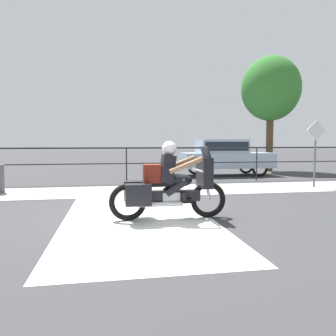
{
  "coord_description": "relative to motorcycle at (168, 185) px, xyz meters",
  "views": [
    {
      "loc": [
        -0.56,
        -6.71,
        1.51
      ],
      "look_at": [
        0.79,
        0.99,
        0.89
      ],
      "focal_mm": 35.0,
      "sensor_mm": 36.0,
      "label": 1
    }
  ],
  "objects": [
    {
      "name": "tree_behind_sign",
      "position": [
        7.11,
        9.75,
        3.57
      ],
      "size": [
        3.01,
        3.01,
        5.94
      ],
      "color": "brown",
      "rests_on": "ground"
    },
    {
      "name": "parked_car",
      "position": [
        3.99,
        7.89,
        0.26
      ],
      "size": [
        4.09,
        1.62,
        1.64
      ],
      "rotation": [
        0.0,
        0.0,
        0.06
      ],
      "color": "#9EB2C6",
      "rests_on": "ground"
    },
    {
      "name": "street_sign",
      "position": [
        5.62,
        3.63,
        0.72
      ],
      "size": [
        0.68,
        0.06,
        2.24
      ],
      "color": "slate",
      "rests_on": "ground"
    },
    {
      "name": "motorcycle",
      "position": [
        0.0,
        0.0,
        0.0
      ],
      "size": [
        2.32,
        0.76,
        1.53
      ],
      "rotation": [
        0.0,
        0.0,
        -0.05
      ],
      "color": "black",
      "rests_on": "ground"
    },
    {
      "name": "ground_plane",
      "position": [
        -0.52,
        0.46,
        -0.68
      ],
      "size": [
        120.0,
        120.0,
        0.0
      ],
      "primitive_type": "plane",
      "color": "#38383A"
    },
    {
      "name": "crosswalk_band",
      "position": [
        -0.57,
        0.26,
        -0.68
      ],
      "size": [
        2.88,
        6.0,
        0.01
      ],
      "primitive_type": "cube",
      "color": "silver",
      "rests_on": "ground"
    },
    {
      "name": "fence_railing",
      "position": [
        -0.52,
        5.83,
        0.36
      ],
      "size": [
        36.0,
        0.05,
        1.33
      ],
      "color": "#232326",
      "rests_on": "ground"
    },
    {
      "name": "sidewalk_band",
      "position": [
        -0.52,
        3.86,
        -0.67
      ],
      "size": [
        44.0,
        2.4,
        0.01
      ],
      "primitive_type": "cube",
      "color": "#99968E",
      "rests_on": "ground"
    }
  ]
}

